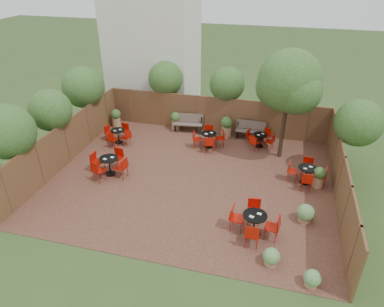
# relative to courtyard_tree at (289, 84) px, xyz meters

# --- Properties ---
(ground) EXTENTS (80.00, 80.00, 0.00)m
(ground) POSITION_rel_courtyard_tree_xyz_m (-3.64, -3.02, -3.65)
(ground) COLOR #354F23
(ground) RESTS_ON ground
(courtyard_paving) EXTENTS (12.00, 10.00, 0.02)m
(courtyard_paving) POSITION_rel_courtyard_tree_xyz_m (-3.64, -3.02, -3.64)
(courtyard_paving) COLOR #361B16
(courtyard_paving) RESTS_ON ground
(fence_back) EXTENTS (12.00, 0.08, 2.00)m
(fence_back) POSITION_rel_courtyard_tree_xyz_m (-3.64, 1.98, -2.65)
(fence_back) COLOR #55331F
(fence_back) RESTS_ON ground
(fence_left) EXTENTS (0.08, 10.00, 2.00)m
(fence_left) POSITION_rel_courtyard_tree_xyz_m (-9.64, -3.02, -2.65)
(fence_left) COLOR #55331F
(fence_left) RESTS_ON ground
(fence_right) EXTENTS (0.08, 10.00, 2.00)m
(fence_right) POSITION_rel_courtyard_tree_xyz_m (2.36, -3.02, -2.65)
(fence_right) COLOR #55331F
(fence_right) RESTS_ON ground
(neighbour_building) EXTENTS (5.00, 4.00, 8.00)m
(neighbour_building) POSITION_rel_courtyard_tree_xyz_m (-8.14, 4.98, 0.35)
(neighbour_building) COLOR silver
(neighbour_building) RESTS_ON ground
(overhang_foliage) EXTENTS (15.36, 10.58, 2.39)m
(overhang_foliage) POSITION_rel_courtyard_tree_xyz_m (-5.20, -0.16, -1.02)
(overhang_foliage) COLOR #2B541B
(overhang_foliage) RESTS_ON ground
(courtyard_tree) EXTENTS (2.91, 2.83, 5.19)m
(courtyard_tree) POSITION_rel_courtyard_tree_xyz_m (0.00, 0.00, 0.00)
(courtyard_tree) COLOR black
(courtyard_tree) RESTS_ON courtyard_paving
(park_bench_left) EXTENTS (1.64, 0.71, 0.98)m
(park_bench_left) POSITION_rel_courtyard_tree_xyz_m (-5.04, 1.61, -3.12)
(park_bench_left) COLOR brown
(park_bench_left) RESTS_ON courtyard_paving
(park_bench_right) EXTENTS (1.55, 0.53, 0.95)m
(park_bench_right) POSITION_rel_courtyard_tree_xyz_m (-1.60, 1.61, -3.14)
(park_bench_right) COLOR brown
(park_bench_right) RESTS_ON courtyard_paving
(bistro_tables) EXTENTS (10.96, 8.20, 0.95)m
(bistro_tables) POSITION_rel_courtyard_tree_xyz_m (-3.26, -2.26, -3.18)
(bistro_tables) COLOR black
(bistro_tables) RESTS_ON courtyard_paving
(planters) EXTENTS (11.40, 4.49, 1.14)m
(planters) POSITION_rel_courtyard_tree_xyz_m (-4.21, 0.70, -3.06)
(planters) COLOR #9C724E
(planters) RESTS_ON courtyard_paving
(low_shrubs) EXTENTS (1.75, 3.57, 0.70)m
(low_shrubs) POSITION_rel_courtyard_tree_xyz_m (0.86, -6.12, -3.32)
(low_shrubs) COLOR #9C724E
(low_shrubs) RESTS_ON courtyard_paving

